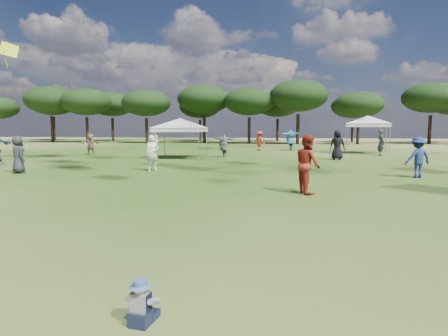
% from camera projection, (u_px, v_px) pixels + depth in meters
% --- Properties ---
extents(tree_line, '(108.78, 17.63, 7.77)m').
position_uv_depth(tree_line, '(290.00, 100.00, 47.28)').
color(tree_line, black).
rests_on(tree_line, ground).
extents(tent_left, '(6.23, 6.23, 2.84)m').
position_uv_depth(tent_left, '(180.00, 120.00, 23.73)').
color(tent_left, gray).
rests_on(tent_left, ground).
extents(tent_right, '(6.15, 6.15, 3.15)m').
position_uv_depth(tent_right, '(368.00, 117.00, 28.21)').
color(tent_right, gray).
rests_on(tent_right, ground).
extents(toddler, '(0.33, 0.35, 0.46)m').
position_uv_depth(toddler, '(142.00, 304.00, 3.71)').
color(toddler, black).
rests_on(toddler, ground).
extents(festival_crowd, '(29.97, 22.91, 1.91)m').
position_uv_depth(festival_crowd, '(237.00, 145.00, 23.98)').
color(festival_crowd, '#4A4A4E').
rests_on(festival_crowd, ground).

